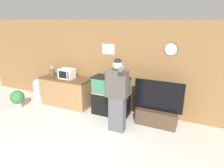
{
  "coord_description": "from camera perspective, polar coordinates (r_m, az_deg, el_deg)",
  "views": [
    {
      "loc": [
        2.34,
        -2.71,
        2.65
      ],
      "look_at": [
        0.35,
        1.67,
        1.05
      ],
      "focal_mm": 32.0,
      "sensor_mm": 36.0,
      "label": 1
    }
  ],
  "objects": [
    {
      "name": "potted_plant",
      "position": [
        6.79,
        -25.42,
        -3.62
      ],
      "size": [
        0.42,
        0.42,
        0.55
      ],
      "color": "#B2A899",
      "rests_on": "ground_plane"
    },
    {
      "name": "person_standing",
      "position": [
        4.67,
        1.42,
        -3.08
      ],
      "size": [
        0.57,
        0.43,
        1.8
      ],
      "color": "#515156",
      "rests_on": "ground_plane"
    },
    {
      "name": "aquarium_on_stand",
      "position": [
        5.63,
        -0.29,
        -3.47
      ],
      "size": [
        1.04,
        0.48,
        1.1
      ],
      "color": "black",
      "rests_on": "ground_plane"
    },
    {
      "name": "wall_back_paneled",
      "position": [
        5.86,
        0.26,
        5.08
      ],
      "size": [
        10.0,
        0.08,
        2.6
      ],
      "color": "olive",
      "rests_on": "ground_plane"
    },
    {
      "name": "knife_block",
      "position": [
        6.6,
        -16.75,
        3.25
      ],
      "size": [
        0.15,
        0.09,
        0.32
      ],
      "color": "brown",
      "rests_on": "counter_island"
    },
    {
      "name": "microwave",
      "position": [
        6.2,
        -12.76,
        2.95
      ],
      "size": [
        0.45,
        0.33,
        0.3
      ],
      "color": "white",
      "rests_on": "counter_island"
    },
    {
      "name": "tv_on_stand",
      "position": [
        5.28,
        12.7,
        -7.94
      ],
      "size": [
        1.23,
        0.4,
        1.19
      ],
      "color": "#4C3828",
      "rests_on": "ground_plane"
    },
    {
      "name": "trash_bin",
      "position": [
        7.2,
        -20.39,
        -1.35
      ],
      "size": [
        0.31,
        0.31,
        0.71
      ],
      "color": "#B7B7BC",
      "rests_on": "ground_plane"
    },
    {
      "name": "counter_island",
      "position": [
        6.43,
        -12.88,
        -2.08
      ],
      "size": [
        1.58,
        0.65,
        0.9
      ],
      "color": "olive",
      "rests_on": "ground_plane"
    },
    {
      "name": "ground_plane",
      "position": [
        4.46,
        -13.81,
        -18.71
      ],
      "size": [
        18.0,
        18.0,
        0.0
      ],
      "primitive_type": "plane",
      "color": "beige"
    }
  ]
}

